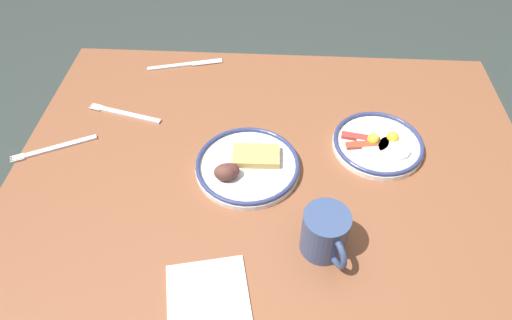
{
  "coord_description": "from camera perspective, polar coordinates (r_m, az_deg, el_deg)",
  "views": [
    {
      "loc": [
        0.0,
        0.7,
        1.5
      ],
      "look_at": [
        0.04,
        0.02,
        0.76
      ],
      "focal_mm": 30.79,
      "sensor_mm": 36.0,
      "label": 1
    }
  ],
  "objects": [
    {
      "name": "fork_far",
      "position": [
        1.18,
        -24.68,
        1.39
      ],
      "size": [
        0.19,
        0.11,
        0.01
      ],
      "color": "silver",
      "rests_on": "dining_table"
    },
    {
      "name": "coffee_mug",
      "position": [
        0.87,
        9.14,
        -9.34
      ],
      "size": [
        0.09,
        0.12,
        0.1
      ],
      "color": "#334772",
      "rests_on": "dining_table"
    },
    {
      "name": "plate_center_pancakes",
      "position": [
        1.02,
        -1.14,
        -0.71
      ],
      "size": [
        0.24,
        0.24,
        0.05
      ],
      "color": "silver",
      "rests_on": "dining_table"
    },
    {
      "name": "plate_near_main",
      "position": [
        1.11,
        15.68,
        2.04
      ],
      "size": [
        0.22,
        0.22,
        0.04
      ],
      "color": "white",
      "rests_on": "dining_table"
    },
    {
      "name": "fork_near",
      "position": [
        1.21,
        -16.64,
        5.79
      ],
      "size": [
        0.2,
        0.07,
        0.01
      ],
      "color": "silver",
      "rests_on": "dining_table"
    },
    {
      "name": "ground_plane",
      "position": [
        1.65,
        1.55,
        -17.65
      ],
      "size": [
        6.0,
        6.0,
        0.0
      ],
      "primitive_type": "plane",
      "color": "#303A37"
    },
    {
      "name": "butter_knife",
      "position": [
        1.35,
        -9.08,
        12.12
      ],
      "size": [
        0.22,
        0.07,
        0.01
      ],
      "color": "silver",
      "rests_on": "dining_table"
    },
    {
      "name": "dining_table",
      "position": [
        1.09,
        2.24,
        -2.89
      ],
      "size": [
        1.22,
        0.9,
        0.73
      ],
      "color": "brown",
      "rests_on": "ground_plane"
    },
    {
      "name": "paper_napkin",
      "position": [
        0.86,
        -6.14,
        -16.94
      ],
      "size": [
        0.18,
        0.17,
        0.0
      ],
      "primitive_type": "cube",
      "rotation": [
        0.0,
        0.0,
        0.22
      ],
      "color": "white",
      "rests_on": "dining_table"
    }
  ]
}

